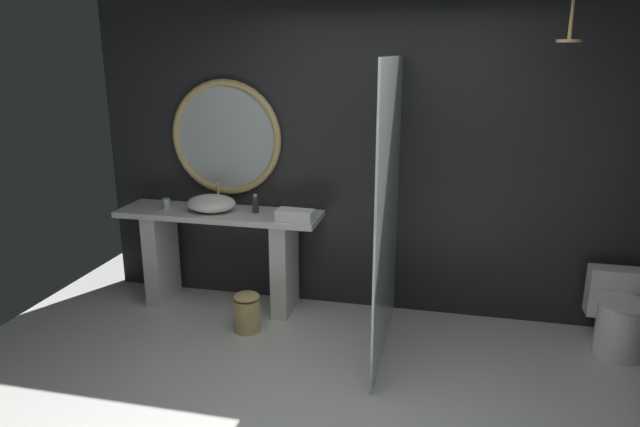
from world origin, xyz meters
The scene contains 11 objects.
back_wall_panel centered at (0.00, 1.90, 1.30)m, with size 4.80×0.10×2.60m, color #232326.
vanity_counter centered at (-1.27, 1.59, 0.53)m, with size 1.74×0.48×0.85m.
vessel_sink centered at (-1.32, 1.56, 0.93)m, with size 0.42×0.34×0.22m.
tumbler_cup centered at (-1.74, 1.56, 0.90)m, with size 0.07×0.07×0.09m, color silver.
soap_dispenser centered at (-0.95, 1.61, 0.93)m, with size 0.05×0.05×0.16m.
round_wall_mirror centered at (-1.27, 1.81, 1.45)m, with size 0.99×0.06×0.99m.
shower_glass_panel centered at (0.20, 1.17, 1.06)m, with size 0.02×1.37×2.13m, color silver.
rain_shower_head centered at (1.33, 1.45, 2.26)m, with size 0.16×0.16×0.29m.
toilet centered at (1.90, 1.49, 0.27)m, with size 0.39×0.53×0.58m.
waste_bin centered at (-0.89, 1.16, 0.16)m, with size 0.21×0.21×0.33m.
folded_hand_towel centered at (-0.56, 1.45, 0.90)m, with size 0.30×0.15×0.09m, color white.
Camera 1 is at (0.62, -2.78, 2.16)m, focal length 32.24 mm.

